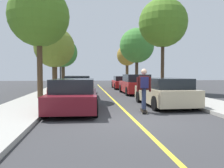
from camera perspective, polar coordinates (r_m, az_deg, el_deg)
ground at (r=7.76m, az=5.66°, el=-9.08°), size 80.00×80.00×0.00m
center_line at (r=11.65m, az=1.43°, el=-5.06°), size 0.12×39.20×0.01m
parked_car_left_nearest at (r=9.49m, az=-9.72°, el=-2.83°), size 2.11×4.12×1.35m
parked_car_left_near at (r=14.92m, az=-8.63°, el=-0.70°), size 1.85×4.37×1.41m
parked_car_right_nearest at (r=11.13m, az=13.13°, el=-2.00°), size 2.04×4.18×1.35m
parked_car_right_near at (r=17.20m, az=5.97°, el=-0.13°), size 1.99×4.23×1.49m
parked_car_right_far at (r=23.05m, az=2.72°, el=0.40°), size 2.14×4.57×1.28m
street_tree_left_nearest at (r=14.03m, az=-18.06°, el=16.02°), size 3.47×3.47×6.45m
street_tree_left_near at (r=19.94m, az=-14.44°, el=8.96°), size 3.42×3.42×5.36m
street_tree_left_far at (r=27.08m, az=-12.37°, el=7.76°), size 3.37×3.37×5.54m
street_tree_right_nearest at (r=18.19m, az=12.83°, el=14.89°), size 3.70×3.70×7.15m
street_tree_right_near at (r=26.46m, az=6.33°, el=9.66°), size 3.99×3.99×6.64m
street_tree_right_far at (r=32.34m, az=3.86°, el=7.21°), size 2.94×2.94×5.46m
fire_hydrant at (r=12.61m, az=-15.84°, el=-2.36°), size 0.20×0.20×0.70m
streetlamp at (r=20.73m, az=-13.04°, el=7.85°), size 0.36×0.24×5.80m
skateboard at (r=9.18m, az=8.07°, el=-6.68°), size 0.34×0.86×0.10m
skateboarder at (r=9.04m, az=8.13°, el=-0.71°), size 0.59×0.71×1.66m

